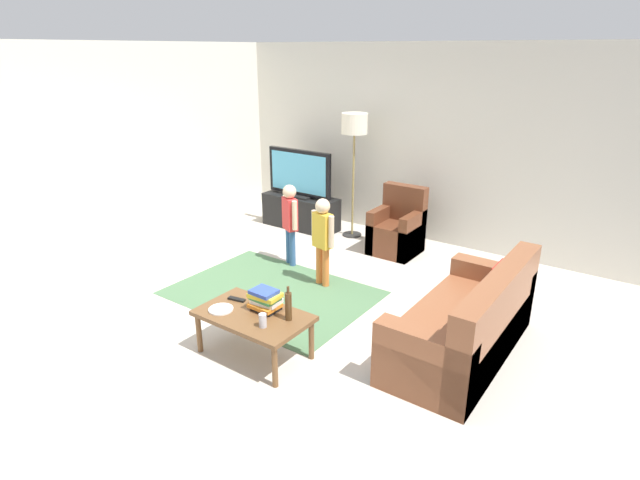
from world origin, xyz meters
The scene contains 17 objects.
ground centered at (0.00, 0.00, 0.00)m, with size 7.80×7.80×0.00m, color beige.
wall_back centered at (0.00, 3.00, 1.35)m, with size 6.00×0.12×2.70m, color silver.
wall_left centered at (-3.00, 0.00, 1.35)m, with size 0.12×6.00×2.70m, color silver.
area_rug centered at (-0.45, 0.29, 0.00)m, with size 2.20×1.60×0.01m, color #4C724C.
tv_stand centered at (-1.58, 2.30, 0.24)m, with size 1.20×0.44×0.50m.
tv centered at (-1.58, 2.28, 0.85)m, with size 1.10×0.28×0.71m.
couch centered at (1.81, 0.36, 0.29)m, with size 0.80×1.80×0.86m.
armchair centered at (0.11, 2.26, 0.30)m, with size 0.60×0.60×0.90m.
floor_lamp centered at (-0.74, 2.45, 1.54)m, with size 0.36×0.36×1.78m.
child_near_tv centered at (-0.80, 1.08, 0.63)m, with size 0.32×0.21×1.05m.
child_center centered at (-0.12, 0.82, 0.63)m, with size 0.34×0.17×1.05m.
coffee_table centered at (0.24, -0.74, 0.37)m, with size 1.00×0.60×0.42m.
book_stack centered at (0.28, -0.63, 0.52)m, with size 0.29×0.23×0.20m.
bottle centered at (0.56, -0.64, 0.55)m, with size 0.06×0.06×0.31m.
tv_remote centered at (-0.06, -0.64, 0.43)m, with size 0.17×0.05×0.02m, color black.
soda_can centered at (0.46, -0.86, 0.48)m, with size 0.07×0.07×0.12m, color silver.
plate centered at (-0.04, -0.86, 0.43)m, with size 0.22×0.22×0.02m.
Camera 1 is at (3.03, -3.64, 2.61)m, focal length 28.69 mm.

